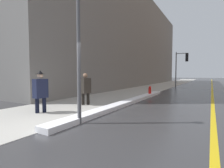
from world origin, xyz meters
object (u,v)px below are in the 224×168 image
(pedestrian_in_fedora, at_px, (40,90))
(pedestrian_nearside, at_px, (85,87))
(lamp_post, at_px, (79,36))
(traffic_light_near, at_px, (183,62))
(fire_hydrant, at_px, (150,91))

(pedestrian_in_fedora, xyz_separation_m, pedestrian_nearside, (0.42, 2.31, -0.04))
(pedestrian_nearside, bearing_deg, lamp_post, 40.11)
(lamp_post, relative_size, pedestrian_nearside, 2.81)
(traffic_light_near, height_order, pedestrian_in_fedora, traffic_light_near)
(fire_hydrant, bearing_deg, lamp_post, -88.46)
(traffic_light_near, bearing_deg, pedestrian_nearside, -105.88)
(lamp_post, relative_size, traffic_light_near, 1.12)
(traffic_light_near, bearing_deg, lamp_post, -97.63)
(traffic_light_near, height_order, fire_hydrant, traffic_light_near)
(traffic_light_near, bearing_deg, pedestrian_in_fedora, -105.81)
(pedestrian_nearside, xyz_separation_m, fire_hydrant, (1.68, 5.10, -0.54))
(fire_hydrant, bearing_deg, traffic_light_near, 83.83)
(traffic_light_near, relative_size, pedestrian_nearside, 2.50)
(lamp_post, bearing_deg, pedestrian_in_fedora, 170.34)
(lamp_post, distance_m, pedestrian_nearside, 3.76)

